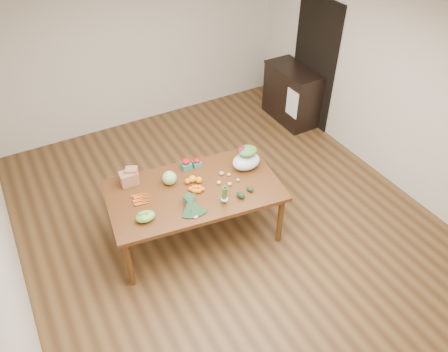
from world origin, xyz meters
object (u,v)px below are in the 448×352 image
cabinet (292,94)px  salad_bag (246,159)px  kale_bunch (193,206)px  dining_table (195,212)px  cabbage (169,178)px  paper_bag (129,177)px  mandarin_cluster (196,188)px  asparagus_bundle (224,195)px

cabinet → salad_bag: (-1.92, -1.64, 0.42)m
kale_bunch → dining_table: bearing=70.3°
cabbage → dining_table: bearing=-48.3°
dining_table → kale_bunch: (-0.18, -0.34, 0.45)m
paper_bag → mandarin_cluster: size_ratio=1.53×
asparagus_bundle → paper_bag: bearing=141.6°
cabbage → salad_bag: 0.97m
cabinet → cabbage: size_ratio=6.01×
dining_table → cabbage: bearing=139.6°
cabinet → mandarin_cluster: 3.18m
cabinet → mandarin_cluster: cabinet is taller
salad_bag → asparagus_bundle: bearing=-141.6°
cabinet → salad_bag: bearing=-139.5°
cabinet → asparagus_bundle: 3.25m
paper_bag → cabbage: paper_bag is taller
paper_bag → kale_bunch: bearing=-60.9°
kale_bunch → paper_bag: bearing=126.9°
cabinet → kale_bunch: bearing=-144.4°
paper_bag → cabbage: size_ratio=1.62×
kale_bunch → mandarin_cluster: bearing=65.6°
dining_table → asparagus_bundle: 0.66m
dining_table → cabinet: size_ratio=1.97×
dining_table → mandarin_cluster: size_ratio=11.14×
mandarin_cluster → dining_table: bearing=105.5°
paper_bag → salad_bag: (1.37, -0.41, 0.04)m
asparagus_bundle → cabinet: bearing=48.0°
dining_table → salad_bag: bearing=11.9°
mandarin_cluster → paper_bag: bearing=141.3°
dining_table → salad_bag: 0.91m
cabinet → cabbage: (-2.87, -1.46, 0.36)m
dining_table → mandarin_cluster: bearing=-66.6°
asparagus_bundle → salad_bag: (0.55, 0.44, 0.01)m
kale_bunch → salad_bag: size_ratio=1.12×
cabinet → kale_bunch: cabinet is taller
cabinet → mandarin_cluster: (-2.65, -1.73, 0.32)m
asparagus_bundle → salad_bag: 0.70m
cabinet → paper_bag: 3.52m
dining_table → mandarin_cluster: mandarin_cluster is taller
asparagus_bundle → salad_bag: size_ratio=0.70×
dining_table → paper_bag: bearing=151.0°
salad_bag → dining_table: bearing=-176.0°
cabinet → asparagus_bundle: bearing=-139.9°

